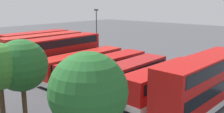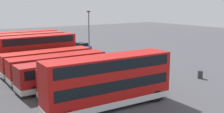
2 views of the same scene
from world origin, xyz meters
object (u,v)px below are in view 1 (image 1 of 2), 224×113
Objects in this scene: bus_double_decker_sixth at (63,53)px; car_hatchback_silver at (83,46)px; bus_single_deck_fourth at (104,69)px; bus_double_decker_seventh at (44,50)px; bus_single_deck_second at (164,81)px; bus_double_decker_far_end at (36,46)px; lamp_post_tall at (96,28)px; bus_double_decker_near_end at (203,83)px; bus_single_deck_third at (127,76)px; bus_single_deck_fifth at (83,64)px.

car_hatchback_silver is (9.62, -12.08, -1.75)m from bus_double_decker_sixth.
bus_single_deck_fourth is 7.46m from bus_double_decker_sixth.
bus_single_deck_second is at bearing -176.93° from bus_double_decker_seventh.
lamp_post_tall is (-1.92, -10.69, 2.06)m from bus_double_decker_far_end.
bus_single_deck_fourth is at bearing 177.93° from bus_double_decker_far_end.
car_hatchback_silver is at bearing -76.86° from bus_double_decker_far_end.
bus_double_decker_near_end reaches higher than bus_single_deck_third.
car_hatchback_silver is at bearing -25.68° from bus_single_deck_second.
bus_double_decker_seventh is at bearing 2.95° from bus_single_deck_fifth.
bus_double_decker_near_end reaches higher than bus_single_deck_fourth.
bus_double_decker_sixth is (10.95, -0.52, 0.83)m from bus_single_deck_third.
bus_double_decker_near_end is at bearing 154.29° from lamp_post_tall.
bus_single_deck_fifth reaches higher than car_hatchback_silver.
bus_double_decker_sixth reaches higher than bus_single_deck_fifth.
bus_single_deck_fourth is at bearing 144.46° from car_hatchback_silver.
lamp_post_tall is at bearing -42.13° from bus_single_deck_fourth.
bus_double_decker_sixth reaches higher than bus_single_deck_second.
bus_double_decker_sixth is at bearing 176.46° from bus_double_decker_far_end.
car_hatchback_silver is (13.46, -12.17, -0.92)m from bus_single_deck_fifth.
bus_single_deck_second is 18.12m from bus_double_decker_seventh.
lamp_post_tall reaches higher than bus_single_deck_fifth.
bus_double_decker_near_end is 30.52m from car_hatchback_silver.
bus_single_deck_third is at bearing 179.83° from bus_double_decker_seventh.
bus_double_decker_far_end is (14.31, -0.52, 0.82)m from bus_single_deck_fourth.
bus_double_decker_seventh is at bearing 2.00° from bus_single_deck_fourth.
bus_single_deck_second is 0.92× the size of bus_double_decker_seventh.
bus_single_deck_fourth is at bearing -6.90° from bus_single_deck_third.
bus_double_decker_near_end is 25.21m from bus_double_decker_far_end.
bus_single_deck_third is 10.99m from bus_double_decker_sixth.
bus_double_decker_seventh is at bearing 3.07° from bus_single_deck_second.
bus_double_decker_near_end is 1.09× the size of bus_double_decker_sixth.
bus_double_decker_near_end reaches higher than bus_single_deck_second.
bus_single_deck_third is at bearing 16.05° from bus_single_deck_second.
bus_single_deck_third is 0.94× the size of bus_single_deck_fifth.
bus_double_decker_far_end is (10.74, -0.52, 0.82)m from bus_single_deck_fifth.
lamp_post_tall is (15.93, -11.64, 2.88)m from bus_single_deck_third.
lamp_post_tall is (23.28, -11.21, 2.06)m from bus_double_decker_near_end.
bus_double_decker_seventh is (14.55, -0.04, 0.83)m from bus_single_deck_third.
bus_single_deck_fourth reaches higher than car_hatchback_silver.
bus_single_deck_fifth is at bearing -0.01° from bus_double_decker_near_end.
bus_double_decker_near_end is 7.41m from bus_single_deck_third.
bus_double_decker_seventh is 14.03m from car_hatchback_silver.
bus_single_deck_second is at bearing 151.36° from lamp_post_tall.
bus_double_decker_near_end is 10.93m from bus_single_deck_fourth.
bus_double_decker_near_end and bus_double_decker_seventh have the same top height.
lamp_post_tall is at bearing -65.88° from bus_double_decker_sixth.
lamp_post_tall is at bearing -36.15° from bus_single_deck_third.
bus_single_deck_third is 1.44× the size of lamp_post_tall.
bus_double_decker_sixth is 0.93× the size of bus_double_decker_seventh.
bus_double_decker_near_end and bus_double_decker_far_end have the same top height.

